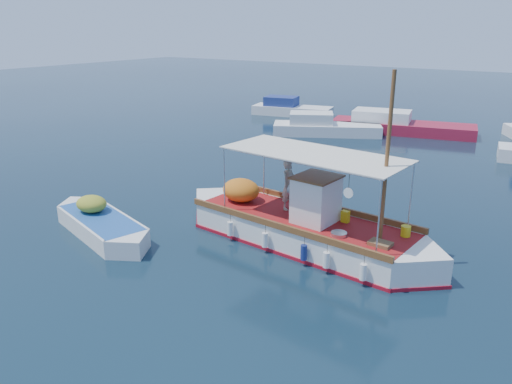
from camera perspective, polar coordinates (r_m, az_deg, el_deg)
The scene contains 6 objects.
ground at distance 18.28m, azimuth 3.89°, elevation -6.32°, with size 160.00×160.00×0.00m, color black.
fishing_caique at distance 18.49m, azimuth 5.13°, elevation -4.06°, with size 10.87×3.79×6.66m.
dinghy at distance 20.22m, azimuth -17.32°, elevation -3.66°, with size 6.00×3.00×1.53m.
bg_boat_nw at distance 37.08m, azimuth 7.72°, elevation 7.27°, with size 7.95×5.66×1.80m.
bg_boat_n at distance 38.87m, azimuth 15.88°, elevation 7.25°, with size 10.62×4.80×1.80m.
bg_boat_far_w at distance 45.02m, azimuth 3.90°, elevation 9.39°, with size 7.25×3.71×1.80m.
Camera 1 is at (8.03, -14.50, 7.70)m, focal length 35.00 mm.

